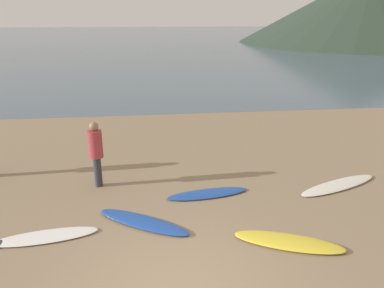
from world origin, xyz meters
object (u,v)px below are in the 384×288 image
object	(u,v)px
surfboard_2	(46,237)
surfboard_5	(289,242)
surfboard_6	(339,185)
person_1	(96,149)
surfboard_3	(143,222)
surfboard_4	(207,194)

from	to	relation	value
surfboard_2	surfboard_5	distance (m)	4.69
surfboard_6	person_1	size ratio (longest dim) A/B	1.48
person_1	surfboard_5	bearing A→B (deg)	52.63
surfboard_5	surfboard_6	size ratio (longest dim) A/B	0.83
surfboard_2	surfboard_5	world-z (taller)	surfboard_5
surfboard_3	surfboard_4	size ratio (longest dim) A/B	1.08
surfboard_4	surfboard_5	distance (m)	2.49
surfboard_5	person_1	world-z (taller)	person_1
surfboard_2	surfboard_6	distance (m)	6.94
surfboard_4	surfboard_5	size ratio (longest dim) A/B	0.97
surfboard_4	surfboard_5	world-z (taller)	surfboard_5
surfboard_2	person_1	bearing A→B (deg)	62.62
surfboard_4	person_1	distance (m)	2.93
surfboard_6	surfboard_5	bearing A→B (deg)	-155.34
surfboard_3	surfboard_5	size ratio (longest dim) A/B	1.04
surfboard_3	surfboard_6	distance (m)	5.04
surfboard_3	surfboard_4	bearing A→B (deg)	69.26
surfboard_2	surfboard_3	xyz separation A→B (m)	(1.88, 0.29, 0.01)
surfboard_2	surfboard_6	xyz separation A→B (m)	(6.78, 1.47, 0.00)
surfboard_5	person_1	bearing A→B (deg)	164.40
surfboard_5	surfboard_6	world-z (taller)	surfboard_5
surfboard_3	person_1	distance (m)	2.43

